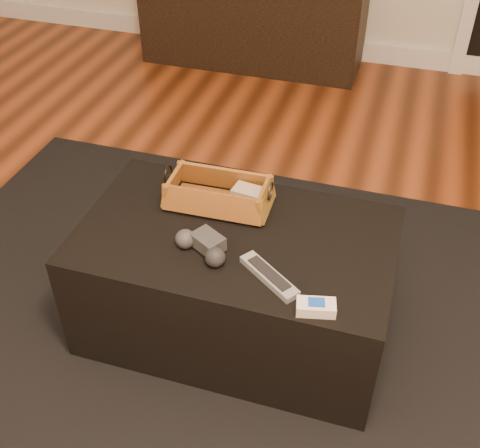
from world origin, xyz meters
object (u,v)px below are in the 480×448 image
(silver_remote, at_px, (269,276))
(cream_gadget, at_px, (316,307))
(media_cabinet, at_px, (253,21))
(ottoman, at_px, (236,281))
(game_controller, at_px, (203,246))
(wicker_basket, at_px, (219,195))
(tv_remote, at_px, (213,201))

(silver_remote, xyz_separation_m, cream_gadget, (0.15, -0.09, 0.01))
(media_cabinet, xyz_separation_m, silver_remote, (0.73, -2.36, 0.18))
(media_cabinet, relative_size, silver_remote, 6.65)
(ottoman, height_order, silver_remote, silver_remote)
(ottoman, relative_size, game_controller, 5.13)
(media_cabinet, distance_m, wicker_basket, 2.13)
(cream_gadget, bearing_deg, wicker_basket, 137.05)
(media_cabinet, distance_m, cream_gadget, 2.61)
(media_cabinet, height_order, wicker_basket, wicker_basket)
(silver_remote, relative_size, cream_gadget, 1.77)
(wicker_basket, xyz_separation_m, game_controller, (0.03, -0.24, -0.01))
(ottoman, relative_size, tv_remote, 5.42)
(tv_remote, relative_size, cream_gadget, 1.60)
(ottoman, distance_m, wicker_basket, 0.30)
(wicker_basket, bearing_deg, silver_remote, -49.27)
(cream_gadget, bearing_deg, tv_remote, 139.28)
(game_controller, bearing_deg, wicker_basket, 97.75)
(media_cabinet, xyz_separation_m, tv_remote, (0.46, -2.08, 0.19))
(silver_remote, bearing_deg, ottoman, 132.81)
(ottoman, bearing_deg, tv_remote, 135.59)
(cream_gadget, bearing_deg, game_controller, 160.19)
(ottoman, height_order, wicker_basket, wicker_basket)
(media_cabinet, xyz_separation_m, wicker_basket, (0.48, -2.07, 0.21))
(tv_remote, relative_size, silver_remote, 0.90)
(tv_remote, xyz_separation_m, wicker_basket, (0.02, 0.01, 0.02))
(tv_remote, bearing_deg, cream_gadget, -48.28)
(wicker_basket, bearing_deg, game_controller, -82.25)
(tv_remote, distance_m, wicker_basket, 0.03)
(media_cabinet, distance_m, game_controller, 2.38)
(ottoman, distance_m, tv_remote, 0.28)
(silver_remote, bearing_deg, wicker_basket, 130.73)
(tv_remote, height_order, game_controller, game_controller)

